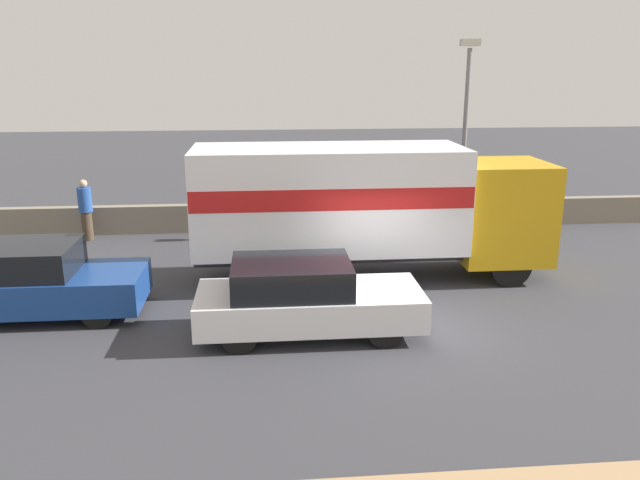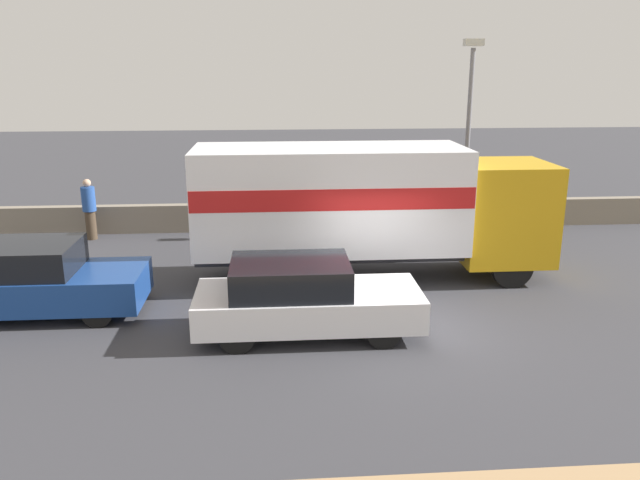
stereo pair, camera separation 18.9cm
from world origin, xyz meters
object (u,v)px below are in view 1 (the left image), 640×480
box_truck (363,203)px  car_hatchback (304,298)px  car_sedan_second (36,281)px  pedestrian (86,209)px  street_lamp (465,123)px

box_truck → car_hatchback: 3.79m
car_sedan_second → box_truck: bearing=13.7°
car_hatchback → car_sedan_second: size_ratio=1.04×
box_truck → pedestrian: 8.86m
box_truck → car_hatchback: box_truck is taller
street_lamp → pedestrian: size_ratio=3.16×
street_lamp → car_hatchback: street_lamp is taller
car_hatchback → box_truck: bearing=63.0°
street_lamp → box_truck: size_ratio=0.68×
car_sedan_second → street_lamp: bearing=27.0°
car_hatchback → car_sedan_second: 5.76m
street_lamp → car_sedan_second: size_ratio=1.38×
car_sedan_second → pedestrian: size_ratio=2.29×
street_lamp → pedestrian: (-11.41, 0.41, -2.50)m
street_lamp → car_sedan_second: bearing=-153.0°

